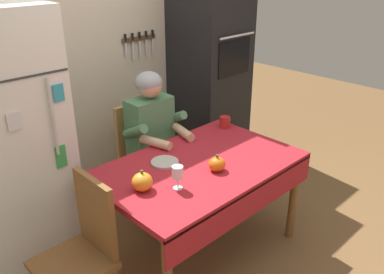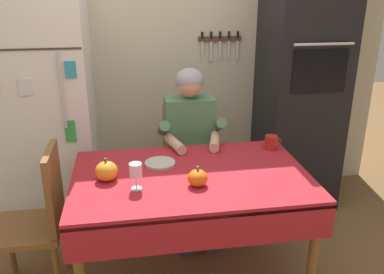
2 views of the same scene
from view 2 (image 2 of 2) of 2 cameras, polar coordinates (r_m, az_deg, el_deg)
The scene contains 12 objects.
back_wall_assembly at distance 3.48m, azimuth -2.69°, elevation 12.38°, with size 3.70×0.13×2.60m.
refrigerator at distance 3.22m, azimuth -19.72°, elevation 3.16°, with size 0.68×0.71×1.80m.
wall_oven at distance 3.45m, azimuth 14.97°, elevation 7.42°, with size 0.60×0.64×2.10m.
dining_table at distance 2.46m, azimuth -0.08°, elevation -7.16°, with size 1.40×0.90×0.74m.
chair_behind_person at distance 3.24m, azimuth -0.67°, elevation -2.80°, with size 0.40×0.40×0.93m.
seated_person at distance 2.98m, azimuth -0.14°, elevation -0.25°, with size 0.47×0.55×1.25m.
chair_left_side at distance 2.62m, azimuth -20.51°, elevation -10.33°, with size 0.40×0.40×0.93m.
coffee_mug at distance 2.83m, azimuth 11.02°, elevation -0.74°, with size 0.11×0.09×0.09m.
wine_glass at distance 2.24m, azimuth -7.88°, elevation -4.77°, with size 0.07×0.07×0.15m.
pumpkin_large at distance 2.39m, azimuth -11.88°, elevation -4.67°, with size 0.13×0.13×0.14m.
pumpkin_medium at distance 2.28m, azimuth 0.79°, elevation -5.73°, with size 0.11×0.11×0.12m.
serving_tray at distance 2.57m, azimuth -4.48°, elevation -3.67°, with size 0.19×0.19×0.02m, color #B7B2A8.
Camera 2 is at (-0.35, -2.06, 1.81)m, focal length 38.13 mm.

